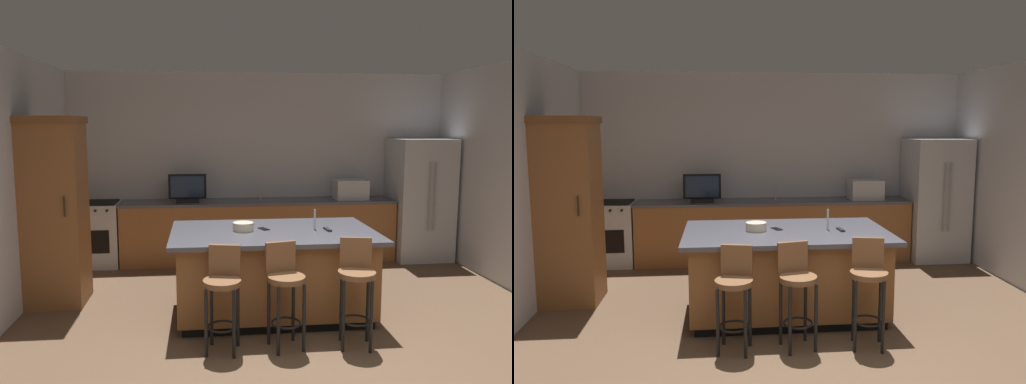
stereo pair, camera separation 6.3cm
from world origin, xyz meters
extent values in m
cube|color=#BCBCC1|center=(0.00, 4.09, 1.40)|extent=(6.20, 0.12, 2.79)
cube|color=#BCBCC1|center=(-2.90, 2.05, 1.40)|extent=(0.12, 4.49, 2.79)
cube|color=brown|center=(-0.06, 3.71, 0.44)|extent=(4.00, 0.60, 0.87)
cube|color=#4C4C56|center=(-0.06, 3.71, 0.89)|extent=(4.03, 0.62, 0.04)
cube|color=black|center=(-0.15, 1.58, 0.04)|extent=(1.90, 1.08, 0.09)
cube|color=brown|center=(-0.15, 1.58, 0.48)|extent=(1.98, 1.16, 0.78)
cube|color=#4C4C56|center=(-0.15, 1.58, 0.89)|extent=(2.14, 1.32, 0.04)
cube|color=#B7BABF|center=(2.38, 3.63, 0.91)|extent=(0.83, 0.77, 1.81)
cylinder|color=gray|center=(2.34, 3.22, 1.00)|extent=(0.02, 0.02, 1.00)
cylinder|color=gray|center=(2.42, 3.22, 1.00)|extent=(0.02, 0.02, 1.00)
cube|color=#B7BABF|center=(-2.44, 3.71, 0.45)|extent=(0.71, 0.60, 0.91)
cube|color=black|center=(-2.44, 3.41, 0.41)|extent=(0.50, 0.01, 0.33)
cube|color=black|center=(-2.44, 3.71, 0.92)|extent=(0.64, 0.50, 0.02)
cylinder|color=black|center=(-2.67, 3.40, 0.85)|extent=(0.04, 0.03, 0.04)
cylinder|color=black|center=(-2.51, 3.40, 0.85)|extent=(0.04, 0.03, 0.04)
cylinder|color=black|center=(-2.36, 3.40, 0.85)|extent=(0.04, 0.03, 0.04)
cylinder|color=black|center=(-2.20, 3.40, 0.85)|extent=(0.04, 0.03, 0.04)
cube|color=brown|center=(-2.53, 2.17, 1.06)|extent=(0.62, 0.60, 2.11)
cube|color=brown|center=(-2.53, 2.17, 2.07)|extent=(0.66, 0.64, 0.08)
cylinder|color=#332819|center=(-2.35, 1.86, 1.16)|extent=(0.02, 0.02, 0.22)
cube|color=#B7BABF|center=(1.32, 3.71, 1.05)|extent=(0.48, 0.36, 0.29)
cube|color=black|center=(-1.11, 3.66, 0.93)|extent=(0.33, 0.16, 0.05)
cube|color=black|center=(-1.11, 3.66, 1.14)|extent=(0.54, 0.05, 0.36)
cube|color=#1E2D47|center=(-1.11, 3.64, 1.14)|extent=(0.48, 0.01, 0.30)
cylinder|color=#B2B2B7|center=(-0.03, 3.81, 1.03)|extent=(0.02, 0.02, 0.24)
cylinder|color=#B2B2B7|center=(0.29, 1.58, 1.02)|extent=(0.02, 0.02, 0.22)
cylinder|color=brown|center=(-0.73, 0.72, 0.64)|extent=(0.34, 0.34, 0.05)
cube|color=brown|center=(-0.70, 0.86, 0.80)|extent=(0.29, 0.10, 0.28)
cylinder|color=black|center=(-0.87, 0.62, 0.31)|extent=(0.03, 0.03, 0.61)
cylinder|color=black|center=(-0.64, 0.57, 0.31)|extent=(0.03, 0.03, 0.61)
cylinder|color=black|center=(-0.82, 0.86, 0.31)|extent=(0.03, 0.03, 0.61)
cylinder|color=black|center=(-0.58, 0.81, 0.31)|extent=(0.03, 0.03, 0.61)
torus|color=black|center=(-0.73, 0.72, 0.23)|extent=(0.28, 0.28, 0.02)
cylinder|color=brown|center=(-0.15, 0.72, 0.65)|extent=(0.34, 0.34, 0.05)
cube|color=brown|center=(-0.19, 0.87, 0.82)|extent=(0.29, 0.10, 0.28)
cylinder|color=black|center=(-0.25, 0.58, 0.31)|extent=(0.03, 0.03, 0.63)
cylinder|color=black|center=(-0.01, 0.63, 0.31)|extent=(0.03, 0.03, 0.63)
cylinder|color=black|center=(-0.30, 0.82, 0.31)|extent=(0.03, 0.03, 0.63)
cylinder|color=black|center=(-0.06, 0.87, 0.31)|extent=(0.03, 0.03, 0.63)
torus|color=black|center=(-0.15, 0.72, 0.24)|extent=(0.28, 0.28, 0.02)
cylinder|color=brown|center=(0.48, 0.69, 0.68)|extent=(0.34, 0.34, 0.05)
cube|color=brown|center=(0.51, 0.83, 0.85)|extent=(0.29, 0.09, 0.28)
cylinder|color=black|center=(0.34, 0.59, 0.33)|extent=(0.03, 0.03, 0.66)
cylinder|color=black|center=(0.58, 0.54, 0.33)|extent=(0.03, 0.03, 0.66)
cylinder|color=black|center=(0.39, 0.83, 0.33)|extent=(0.03, 0.03, 0.66)
cylinder|color=black|center=(0.63, 0.78, 0.33)|extent=(0.03, 0.03, 0.66)
torus|color=black|center=(0.48, 0.69, 0.25)|extent=(0.28, 0.28, 0.02)
cylinder|color=beige|center=(-0.47, 1.60, 0.95)|extent=(0.22, 0.22, 0.09)
cube|color=black|center=(-0.24, 1.66, 0.91)|extent=(0.12, 0.17, 0.01)
cube|color=black|center=(0.42, 1.53, 0.92)|extent=(0.06, 0.17, 0.02)
camera|label=1|loc=(-0.89, -3.56, 2.02)|focal=35.15mm
camera|label=2|loc=(-0.82, -3.57, 2.02)|focal=35.15mm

